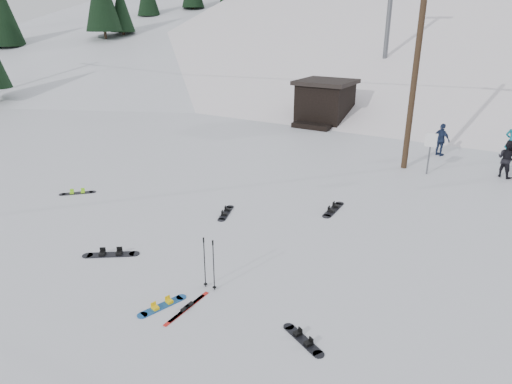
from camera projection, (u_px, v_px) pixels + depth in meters
The scene contains 19 objects.
ground at pixel (163, 309), 10.78m from camera, with size 200.00×200.00×0.00m, color silver.
ski_slope at pixel (460, 170), 58.92m from camera, with size 60.00×75.00×45.00m, color white.
ridge_left at pixel (205, 138), 70.49m from camera, with size 34.00×85.00×38.00m, color silver.
treeline_left at pixel (176, 71), 59.21m from camera, with size 20.00×64.00×10.00m, color black, non-canonical shape.
treeline_crest at pixel (500, 57), 79.34m from camera, with size 50.00×6.00×10.00m, color black, non-canonical shape.
utility_pole at pixel (416, 62), 19.30m from camera, with size 2.00×0.26×9.00m.
trail_sign at pixel (430, 146), 19.64m from camera, with size 0.50×0.09×1.85m.
lift_hut at pixel (325, 102), 29.42m from camera, with size 3.40×4.10×2.75m.
hero_snowboard at pixel (162, 306), 10.88m from camera, with size 0.54×1.28×0.09m.
hero_skis at pixel (187, 308), 10.80m from camera, with size 0.09×1.57×0.08m.
ski_poles at pixel (209, 263), 11.38m from camera, with size 0.38×0.10×1.39m.
board_scatter_a at pixel (111, 254), 13.24m from camera, with size 1.38×1.09×0.11m.
board_scatter_b at pixel (226, 213), 16.05m from camera, with size 0.67×1.38×0.10m.
board_scatter_c at pixel (78, 193), 17.88m from camera, with size 1.05×1.06×0.10m.
board_scatter_d at pixel (303, 339), 9.74m from camera, with size 1.18×0.72×0.09m.
board_scatter_f at pixel (333, 209), 16.34m from camera, with size 0.36×1.66×0.12m.
skier_teal at pixel (512, 141), 21.81m from camera, with size 0.69×0.45×1.89m, color #0C687B.
skier_dark at pixel (507, 159), 19.47m from camera, with size 0.79×0.62×1.63m, color black.
skier_navy at pixel (441, 140), 22.54m from camera, with size 0.95×0.39×1.61m, color #1C2948.
Camera 1 is at (6.60, -6.60, 6.45)m, focal length 32.00 mm.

